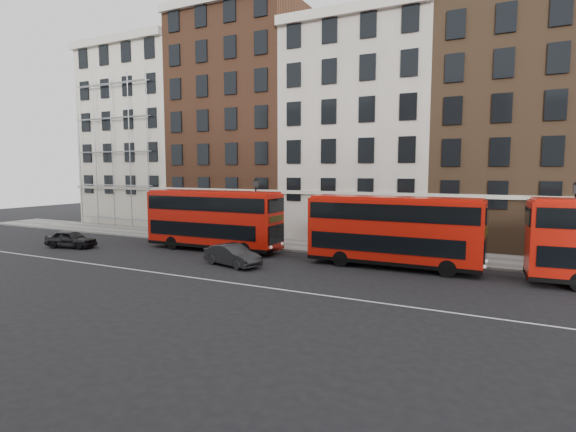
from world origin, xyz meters
The scene contains 12 objects.
ground centered at (0.00, 0.00, 0.00)m, with size 120.00×120.00×0.00m, color black.
pavement centered at (0.00, 10.50, 0.07)m, with size 80.00×5.00×0.15m, color slate.
kerb centered at (0.00, 8.00, 0.08)m, with size 80.00×0.30×0.16m, color gray.
road_centre_line centered at (0.00, -2.00, 0.01)m, with size 70.00×0.12×0.01m, color white.
building_terrace centered at (-0.31, 17.88, 10.24)m, with size 64.00×11.95×22.00m.
bus_b centered at (-8.10, 5.75, 2.43)m, with size 10.82×2.77×4.53m.
bus_c centered at (5.59, 5.75, 2.39)m, with size 10.61×2.64×4.45m.
car_rear centered at (-18.75, 1.56, 0.68)m, with size 1.62×4.02×1.37m, color black.
car_front centered at (-3.63, 1.69, 0.68)m, with size 1.45×4.16×1.37m, color #242527.
lamp_post_left centered at (-6.11, 8.77, 3.08)m, with size 0.44×0.44×5.33m.
lamp_post_right centered at (15.46, 9.08, 3.08)m, with size 0.44×0.44×5.33m.
iron_railings centered at (0.00, 12.70, 0.65)m, with size 6.60×0.06×1.00m, color black, non-canonical shape.
Camera 1 is at (12.29, -21.84, 6.09)m, focal length 28.00 mm.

